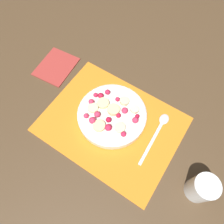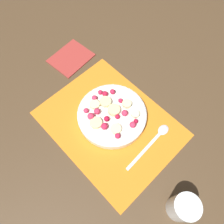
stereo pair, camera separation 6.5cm
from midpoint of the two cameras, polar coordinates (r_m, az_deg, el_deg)
name	(u,v)px [view 2 (the right image)]	position (r m, az deg, el deg)	size (l,w,h in m)	color
ground_plane	(110,124)	(0.67, 2.20, -3.44)	(3.00, 3.00, 0.00)	#4C3823
placemat	(110,124)	(0.67, 2.21, -3.34)	(0.41, 0.31, 0.01)	orange
fruit_bowl	(112,114)	(0.66, 2.73, -0.92)	(0.21, 0.21, 0.05)	white
spoon	(156,138)	(0.67, 14.17, -6.86)	(0.03, 0.18, 0.01)	silver
drinking_glass	(183,208)	(0.61, 21.19, -22.60)	(0.06, 0.06, 0.09)	white
napkin	(71,58)	(0.81, -8.44, 13.70)	(0.13, 0.15, 0.01)	#A3332D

